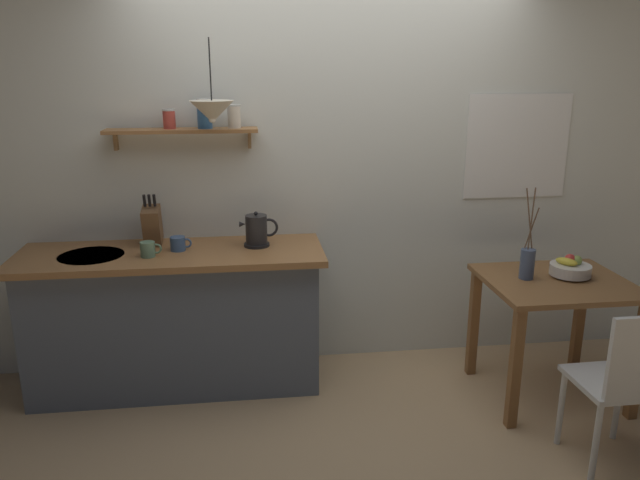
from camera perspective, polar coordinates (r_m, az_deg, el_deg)
The scene contains 13 objects.
ground_plane at distance 3.90m, azimuth 1.99°, elevation -14.54°, with size 14.00×14.00×0.00m, color tan.
back_wall at distance 4.08m, azimuth 3.58°, elevation 7.11°, with size 6.80×0.11×2.70m.
kitchen_counter at distance 3.96m, azimuth -13.27°, elevation -7.09°, with size 1.83×0.63×0.90m.
wall_shelf at distance 3.83m, azimuth -11.81°, elevation 10.45°, with size 0.91×0.20×0.31m.
dining_table at distance 3.94m, azimuth 20.95°, elevation -5.33°, with size 0.83×0.73×0.75m.
dining_chair_near at distance 3.41m, azimuth 26.34°, elevation -11.59°, with size 0.40×0.39×0.88m.
fruit_bowl at distance 3.97m, azimuth 22.22°, elevation -2.43°, with size 0.24×0.24×0.13m.
twig_vase at distance 3.83m, azimuth 18.70°, elevation -1.95°, with size 0.09×0.08×0.55m.
electric_kettle at distance 3.79m, azimuth -5.88°, elevation 0.85°, with size 0.24×0.16×0.22m.
knife_block at distance 3.91m, azimuth -15.32°, elevation 1.35°, with size 0.11×0.19×0.33m.
coffee_mug_by_sink at distance 3.71m, azimuth -15.66°, elevation -0.83°, with size 0.12×0.08×0.09m.
coffee_mug_spare at distance 3.79m, azimuth -13.02°, elevation -0.33°, with size 0.13×0.09×0.09m.
pendant_lamp at distance 3.61m, azimuth -9.99°, elevation 11.66°, with size 0.25×0.25×0.47m.
Camera 1 is at (-0.55, -3.31, 1.98)m, focal length 34.46 mm.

